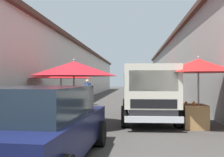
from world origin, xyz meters
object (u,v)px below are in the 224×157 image
(delivery_truck, at_px, (149,95))
(parked_scooter, at_px, (149,98))
(vendor_by_crates, at_px, (87,90))
(fruit_stall_near_right, at_px, (74,74))
(fruit_stall_far_right, at_px, (148,78))
(fruit_stall_mid_lane, at_px, (61,78))
(hatchback_car, at_px, (42,125))
(fruit_stall_near_left, at_px, (158,79))
(fruit_stall_far_left, at_px, (198,74))

(delivery_truck, bearing_deg, parked_scooter, -3.23)
(delivery_truck, bearing_deg, vendor_by_crates, 29.38)
(fruit_stall_near_right, bearing_deg, parked_scooter, -20.61)
(fruit_stall_far_right, relative_size, parked_scooter, 1.39)
(parked_scooter, bearing_deg, fruit_stall_near_right, 159.39)
(fruit_stall_mid_lane, height_order, parked_scooter, fruit_stall_mid_lane)
(fruit_stall_near_right, distance_m, fruit_stall_mid_lane, 2.85)
(fruit_stall_mid_lane, height_order, delivery_truck, same)
(fruit_stall_near_right, bearing_deg, delivery_truck, -70.22)
(hatchback_car, bearing_deg, vendor_by_crates, 6.73)
(vendor_by_crates, bearing_deg, fruit_stall_near_left, -40.56)
(fruit_stall_near_right, height_order, fruit_stall_near_left, fruit_stall_near_right)
(vendor_by_crates, xyz_separation_m, parked_scooter, (0.66, -3.88, -0.49))
(fruit_stall_near_right, relative_size, fruit_stall_far_right, 1.21)
(fruit_stall_near_right, xyz_separation_m, fruit_stall_near_left, (12.89, -3.99, -0.10))
(fruit_stall_near_left, xyz_separation_m, vendor_by_crates, (-5.77, 4.94, -0.75))
(fruit_stall_near_left, bearing_deg, parked_scooter, 168.28)
(fruit_stall_far_right, bearing_deg, vendor_by_crates, 52.25)
(parked_scooter, bearing_deg, vendor_by_crates, 99.68)
(fruit_stall_mid_lane, relative_size, delivery_truck, 0.56)
(fruit_stall_near_left, height_order, fruit_stall_far_left, fruit_stall_far_left)
(fruit_stall_near_left, relative_size, delivery_truck, 0.58)
(fruit_stall_far_right, distance_m, fruit_stall_near_left, 8.67)
(fruit_stall_near_right, distance_m, vendor_by_crates, 7.23)
(fruit_stall_far_right, xyz_separation_m, fruit_stall_far_left, (-4.10, -1.41, 0.10))
(fruit_stall_near_right, distance_m, fruit_stall_near_left, 13.50)
(hatchback_car, xyz_separation_m, vendor_by_crates, (10.62, 1.25, 0.20))
(fruit_stall_near_right, distance_m, parked_scooter, 8.42)
(fruit_stall_mid_lane, distance_m, parked_scooter, 6.78)
(hatchback_car, xyz_separation_m, parked_scooter, (11.28, -2.63, -0.29))
(fruit_stall_far_right, bearing_deg, fruit_stall_mid_lane, 114.37)
(fruit_stall_near_right, height_order, parked_scooter, fruit_stall_near_right)
(fruit_stall_far_right, bearing_deg, fruit_stall_near_left, -8.85)
(hatchback_car, relative_size, delivery_truck, 0.80)
(fruit_stall_near_left, height_order, parked_scooter, fruit_stall_near_left)
(fruit_stall_mid_lane, relative_size, fruit_stall_near_left, 0.96)
(fruit_stall_near_right, relative_size, fruit_stall_near_left, 0.99)
(fruit_stall_far_left, height_order, delivery_truck, fruit_stall_far_left)
(fruit_stall_far_right, height_order, fruit_stall_far_left, fruit_stall_far_right)
(fruit_stall_mid_lane, relative_size, parked_scooter, 1.63)
(fruit_stall_mid_lane, bearing_deg, fruit_stall_far_left, -113.80)
(fruit_stall_near_right, xyz_separation_m, fruit_stall_far_right, (4.33, -2.65, -0.12))
(fruit_stall_mid_lane, bearing_deg, fruit_stall_near_left, -26.82)
(hatchback_car, bearing_deg, parked_scooter, -13.11)
(fruit_stall_far_right, relative_size, hatchback_car, 0.59)
(fruit_stall_mid_lane, xyz_separation_m, hatchback_car, (-6.07, -1.53, -0.93))
(delivery_truck, height_order, vendor_by_crates, delivery_truck)
(fruit_stall_far_right, bearing_deg, parked_scooter, -4.53)
(fruit_stall_near_right, relative_size, parked_scooter, 1.68)
(hatchback_car, distance_m, delivery_truck, 4.96)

